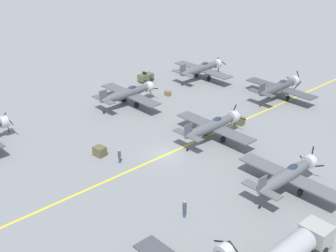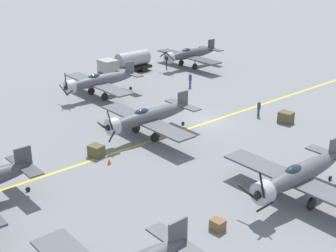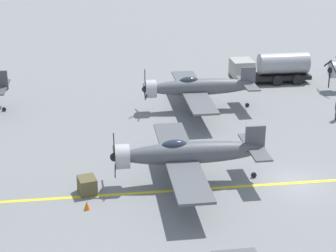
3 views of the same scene
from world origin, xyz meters
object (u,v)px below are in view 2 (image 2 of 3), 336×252
object	(u,v)px
fuel_tanker	(125,63)
ground_crew_walking	(259,108)
airplane_mid_right	(100,81)
supply_crate_by_tanker	(286,117)
traffic_cone	(109,161)
airplane_mid_left	(299,175)
supply_crate_mid_lane	(96,151)
supply_crate_outboard	(218,225)
airplane_near_right	(190,54)
airplane_mid_center	(148,117)
ground_crew_inspecting	(190,80)

from	to	relation	value
fuel_tanker	ground_crew_walking	bearing A→B (deg)	-178.77
airplane_mid_right	supply_crate_by_tanker	xyz separation A→B (m)	(-19.99, -9.93, -1.43)
traffic_cone	airplane_mid_left	bearing A→B (deg)	-152.45
supply_crate_mid_lane	supply_crate_outboard	world-z (taller)	supply_crate_mid_lane
airplane_near_right	supply_crate_mid_lane	size ratio (longest dim) A/B	9.59
airplane_near_right	traffic_cone	distance (m)	34.11
supply_crate_mid_lane	airplane_mid_left	bearing A→B (deg)	-155.73
supply_crate_by_tanker	supply_crate_mid_lane	distance (m)	20.34
fuel_tanker	supply_crate_by_tanker	xyz separation A→B (m)	(-26.94, -1.19, -0.93)
airplane_mid_center	fuel_tanker	world-z (taller)	airplane_mid_center
ground_crew_inspecting	supply_crate_outboard	xyz separation A→B (m)	(-24.87, 20.75, -0.64)
airplane_near_right	airplane_mid_right	xyz separation A→B (m)	(-3.51, 18.13, -0.00)
airplane_mid_center	fuel_tanker	xyz separation A→B (m)	(20.50, -12.01, -0.50)
supply_crate_mid_lane	traffic_cone	world-z (taller)	supply_crate_mid_lane
airplane_mid_left	traffic_cone	size ratio (longest dim) A/B	21.82
airplane_near_right	supply_crate_outboard	distance (m)	42.80
airplane_near_right	traffic_cone	size ratio (longest dim) A/B	21.82
airplane_mid_right	ground_crew_inspecting	world-z (taller)	airplane_mid_right
airplane_mid_center	airplane_near_right	world-z (taller)	airplane_mid_center
airplane_mid_center	traffic_cone	bearing A→B (deg)	128.19
airplane_near_right	supply_crate_mid_lane	distance (m)	32.91
ground_crew_inspecting	supply_crate_by_tanker	world-z (taller)	ground_crew_inspecting
supply_crate_by_tanker	ground_crew_walking	bearing A→B (deg)	12.46
traffic_cone	supply_crate_by_tanker	bearing A→B (deg)	-100.79
airplane_near_right	supply_crate_by_tanker	distance (m)	24.93
airplane_near_right	supply_crate_by_tanker	xyz separation A→B (m)	(-23.50, 8.20, -1.43)
fuel_tanker	supply_crate_outboard	world-z (taller)	fuel_tanker
airplane_mid_center	supply_crate_by_tanker	world-z (taller)	airplane_mid_center
airplane_mid_left	ground_crew_walking	xyz separation A→B (m)	(13.09, -11.69, -1.07)
airplane_mid_right	supply_crate_outboard	size ratio (longest dim) A/B	13.47
supply_crate_mid_lane	traffic_cone	xyz separation A→B (m)	(-2.06, 0.04, -0.25)
airplane_mid_center	ground_crew_walking	world-z (taller)	airplane_mid_center
airplane_mid_left	airplane_mid_right	world-z (taller)	airplane_mid_right
airplane_mid_center	ground_crew_walking	distance (m)	13.01
ground_crew_walking	traffic_cone	size ratio (longest dim) A/B	3.13
airplane_mid_left	airplane_near_right	size ratio (longest dim) A/B	1.00
airplane_mid_center	ground_crew_inspecting	bearing A→B (deg)	-41.67
supply_crate_by_tanker	supply_crate_mid_lane	bearing A→B (deg)	73.46
airplane_mid_center	ground_crew_inspecting	size ratio (longest dim) A/B	6.45
airplane_mid_left	supply_crate_by_tanker	size ratio (longest dim) A/B	8.61
airplane_mid_left	supply_crate_outboard	distance (m)	7.47
fuel_tanker	supply_crate_outboard	bearing A→B (deg)	152.90
supply_crate_outboard	supply_crate_by_tanker	bearing A→B (deg)	-65.30
airplane_near_right	traffic_cone	bearing A→B (deg)	128.12
airplane_mid_right	airplane_mid_left	bearing A→B (deg)	172.98
fuel_tanker	supply_crate_mid_lane	bearing A→B (deg)	139.11
supply_crate_by_tanker	supply_crate_outboard	distance (m)	21.56
airplane_mid_right	fuel_tanker	bearing A→B (deg)	-53.91
ground_crew_walking	ground_crew_inspecting	xyz separation A→B (m)	(12.80, -1.84, 0.07)
ground_crew_inspecting	ground_crew_walking	bearing A→B (deg)	171.81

